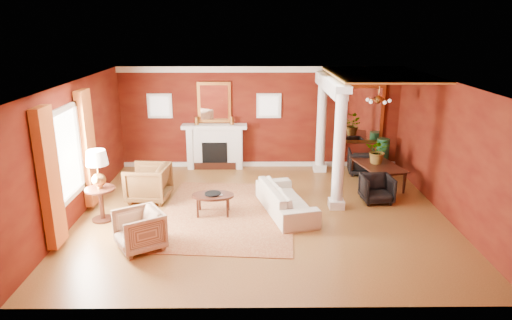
{
  "coord_description": "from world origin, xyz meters",
  "views": [
    {
      "loc": [
        -0.22,
        -9.38,
        4.11
      ],
      "look_at": [
        -0.14,
        0.31,
        1.15
      ],
      "focal_mm": 32.0,
      "sensor_mm": 36.0,
      "label": 1
    }
  ],
  "objects_px": {
    "dining_table": "(378,168)",
    "side_table": "(98,173)",
    "sofa": "(286,195)",
    "armchair_leopard": "(148,181)",
    "coffee_table": "(213,196)",
    "armchair_stripe": "(139,228)"
  },
  "relations": [
    {
      "from": "armchair_stripe",
      "to": "side_table",
      "type": "relative_size",
      "value": 0.53
    },
    {
      "from": "sofa",
      "to": "coffee_table",
      "type": "distance_m",
      "value": 1.62
    },
    {
      "from": "dining_table",
      "to": "coffee_table",
      "type": "bearing_deg",
      "value": 102.2
    },
    {
      "from": "coffee_table",
      "to": "side_table",
      "type": "distance_m",
      "value": 2.46
    },
    {
      "from": "side_table",
      "to": "sofa",
      "type": "bearing_deg",
      "value": 5.5
    },
    {
      "from": "coffee_table",
      "to": "dining_table",
      "type": "distance_m",
      "value": 4.55
    },
    {
      "from": "sofa",
      "to": "side_table",
      "type": "distance_m",
      "value": 4.04
    },
    {
      "from": "sofa",
      "to": "armchair_stripe",
      "type": "bearing_deg",
      "value": 106.05
    },
    {
      "from": "coffee_table",
      "to": "armchair_leopard",
      "type": "bearing_deg",
      "value": 152.08
    },
    {
      "from": "armchair_stripe",
      "to": "side_table",
      "type": "bearing_deg",
      "value": -171.14
    },
    {
      "from": "armchair_stripe",
      "to": "side_table",
      "type": "height_order",
      "value": "side_table"
    },
    {
      "from": "sofa",
      "to": "armchair_leopard",
      "type": "height_order",
      "value": "armchair_leopard"
    },
    {
      "from": "sofa",
      "to": "dining_table",
      "type": "xyz_separation_m",
      "value": [
        2.53,
        1.78,
        0.03
      ]
    },
    {
      "from": "coffee_table",
      "to": "sofa",
      "type": "bearing_deg",
      "value": 3.42
    },
    {
      "from": "dining_table",
      "to": "side_table",
      "type": "bearing_deg",
      "value": 96.22
    },
    {
      "from": "armchair_stripe",
      "to": "dining_table",
      "type": "relative_size",
      "value": 0.51
    },
    {
      "from": "sofa",
      "to": "armchair_leopard",
      "type": "bearing_deg",
      "value": 62.66
    },
    {
      "from": "coffee_table",
      "to": "armchair_stripe",
      "type": "bearing_deg",
      "value": -128.48
    },
    {
      "from": "armchair_leopard",
      "to": "sofa",
      "type": "bearing_deg",
      "value": 82.26
    },
    {
      "from": "sofa",
      "to": "dining_table",
      "type": "distance_m",
      "value": 3.09
    },
    {
      "from": "armchair_leopard",
      "to": "side_table",
      "type": "distance_m",
      "value": 1.48
    },
    {
      "from": "armchair_leopard",
      "to": "side_table",
      "type": "bearing_deg",
      "value": -28.23
    }
  ]
}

